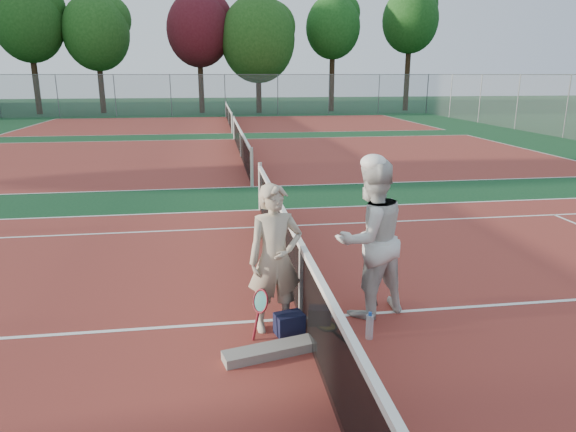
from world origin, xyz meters
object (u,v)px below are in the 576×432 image
(player_a, at_px, (275,259))
(sports_bag_navy, at_px, (289,324))
(racket_spare, at_px, (327,326))
(player_b, at_px, (370,239))
(water_bottle, at_px, (370,327))
(racket_red, at_px, (261,314))
(racket_black_held, at_px, (369,288))
(net_main, at_px, (301,281))
(sports_bag_purple, at_px, (320,316))

(player_a, distance_m, sports_bag_navy, 0.80)
(player_a, relative_size, racket_spare, 3.01)
(racket_spare, bearing_deg, player_a, 65.31)
(player_a, height_order, racket_spare, player_a)
(player_b, distance_m, racket_spare, 1.21)
(player_b, distance_m, water_bottle, 1.11)
(player_a, bearing_deg, water_bottle, -28.70)
(player_b, bearing_deg, racket_red, -3.36)
(racket_black_held, bearing_deg, racket_spare, 6.74)
(player_b, relative_size, racket_spare, 3.36)
(racket_red, height_order, racket_black_held, racket_red)
(racket_black_held, xyz_separation_m, racket_spare, (-0.67, -0.45, -0.27))
(net_main, height_order, racket_spare, net_main)
(sports_bag_navy, bearing_deg, player_a, 132.50)
(water_bottle, bearing_deg, sports_bag_navy, 164.55)
(sports_bag_purple, bearing_deg, net_main, 139.77)
(racket_red, height_order, sports_bag_navy, racket_red)
(racket_red, bearing_deg, water_bottle, -47.98)
(racket_spare, bearing_deg, sports_bag_navy, 82.27)
(net_main, height_order, racket_black_held, net_main)
(net_main, xyz_separation_m, water_bottle, (0.71, -0.62, -0.36))
(racket_red, bearing_deg, net_main, -2.00)
(racket_black_held, relative_size, racket_spare, 0.96)
(sports_bag_purple, bearing_deg, water_bottle, -41.61)
(sports_bag_navy, bearing_deg, player_b, 21.42)
(net_main, height_order, racket_red, net_main)
(racket_spare, distance_m, sports_bag_navy, 0.51)
(racket_black_held, bearing_deg, sports_bag_navy, -2.03)
(player_b, relative_size, water_bottle, 6.73)
(racket_black_held, bearing_deg, sports_bag_purple, -1.89)
(sports_bag_purple, bearing_deg, racket_black_held, 25.25)
(racket_spare, bearing_deg, water_bottle, -147.15)
(racket_red, height_order, racket_spare, racket_red)
(player_b, bearing_deg, water_bottle, 54.63)
(net_main, bearing_deg, player_b, 3.79)
(player_a, distance_m, racket_red, 0.67)
(sports_bag_purple, bearing_deg, racket_spare, -54.95)
(player_a, relative_size, racket_black_held, 3.12)
(sports_bag_purple, height_order, water_bottle, water_bottle)
(player_b, relative_size, racket_black_held, 3.49)
(racket_black_held, bearing_deg, water_bottle, 46.29)
(player_b, bearing_deg, racket_spare, 8.30)
(racket_spare, height_order, sports_bag_purple, sports_bag_purple)
(racket_black_held, relative_size, water_bottle, 1.93)
(racket_red, distance_m, water_bottle, 1.29)
(racket_black_held, relative_size, sports_bag_purple, 2.09)
(sports_bag_purple, bearing_deg, player_a, -176.80)
(sports_bag_purple, xyz_separation_m, water_bottle, (0.50, -0.44, 0.04))
(net_main, height_order, player_a, player_a)
(player_b, height_order, racket_black_held, player_b)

